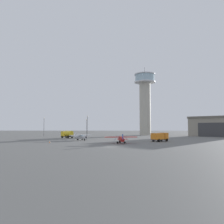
{
  "coord_description": "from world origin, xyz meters",
  "views": [
    {
      "loc": [
        2.01,
        -53.22,
        4.81
      ],
      "look_at": [
        -1.53,
        27.03,
        10.14
      ],
      "focal_mm": 35.06,
      "sensor_mm": 36.0,
      "label": 1
    }
  ],
  "objects_px": {
    "light_post_centre": "(87,124)",
    "light_post_north": "(44,125)",
    "traffic_cone_near_left": "(50,142)",
    "airplane_silver": "(80,137)",
    "truck_box_orange": "(160,137)",
    "light_post_west": "(87,126)",
    "control_tower": "(145,98)",
    "truck_fuel_tanker_yellow": "(67,134)",
    "airplane_red": "(121,139)"
  },
  "relations": [
    {
      "from": "control_tower",
      "to": "light_post_centre",
      "type": "distance_m",
      "value": 37.1
    },
    {
      "from": "light_post_west",
      "to": "truck_fuel_tanker_yellow",
      "type": "bearing_deg",
      "value": -117.53
    },
    {
      "from": "traffic_cone_near_left",
      "to": "control_tower",
      "type": "bearing_deg",
      "value": 60.0
    },
    {
      "from": "control_tower",
      "to": "truck_fuel_tanker_yellow",
      "type": "relative_size",
      "value": 6.55
    },
    {
      "from": "light_post_west",
      "to": "traffic_cone_near_left",
      "type": "height_order",
      "value": "light_post_west"
    },
    {
      "from": "airplane_red",
      "to": "light_post_west",
      "type": "xyz_separation_m",
      "value": [
        -16.32,
        39.72,
        3.72
      ]
    },
    {
      "from": "control_tower",
      "to": "truck_box_orange",
      "type": "height_order",
      "value": "control_tower"
    },
    {
      "from": "truck_fuel_tanker_yellow",
      "to": "light_post_centre",
      "type": "height_order",
      "value": "light_post_centre"
    },
    {
      "from": "light_post_west",
      "to": "traffic_cone_near_left",
      "type": "relative_size",
      "value": 13.43
    },
    {
      "from": "airplane_red",
      "to": "truck_box_orange",
      "type": "distance_m",
      "value": 15.07
    },
    {
      "from": "control_tower",
      "to": "light_post_centre",
      "type": "relative_size",
      "value": 3.81
    },
    {
      "from": "airplane_red",
      "to": "light_post_north",
      "type": "height_order",
      "value": "light_post_north"
    },
    {
      "from": "traffic_cone_near_left",
      "to": "airplane_silver",
      "type": "bearing_deg",
      "value": 62.32
    },
    {
      "from": "light_post_north",
      "to": "traffic_cone_near_left",
      "type": "relative_size",
      "value": 14.62
    },
    {
      "from": "airplane_silver",
      "to": "light_post_centre",
      "type": "xyz_separation_m",
      "value": [
        -2.39,
        31.3,
        4.64
      ]
    },
    {
      "from": "truck_box_orange",
      "to": "traffic_cone_near_left",
      "type": "height_order",
      "value": "truck_box_orange"
    },
    {
      "from": "light_post_north",
      "to": "light_post_west",
      "type": "bearing_deg",
      "value": -3.97
    },
    {
      "from": "control_tower",
      "to": "light_post_west",
      "type": "bearing_deg",
      "value": -144.62
    },
    {
      "from": "truck_box_orange",
      "to": "light_post_west",
      "type": "distance_m",
      "value": 42.48
    },
    {
      "from": "light_post_west",
      "to": "traffic_cone_near_left",
      "type": "distance_m",
      "value": 39.02
    },
    {
      "from": "control_tower",
      "to": "airplane_red",
      "type": "height_order",
      "value": "control_tower"
    },
    {
      "from": "truck_fuel_tanker_yellow",
      "to": "traffic_cone_near_left",
      "type": "relative_size",
      "value": 9.46
    },
    {
      "from": "light_post_centre",
      "to": "light_post_north",
      "type": "bearing_deg",
      "value": -168.91
    },
    {
      "from": "truck_fuel_tanker_yellow",
      "to": "control_tower",
      "type": "bearing_deg",
      "value": -102.47
    },
    {
      "from": "airplane_silver",
      "to": "truck_box_orange",
      "type": "bearing_deg",
      "value": 27.19
    },
    {
      "from": "truck_box_orange",
      "to": "light_post_west",
      "type": "relative_size",
      "value": 0.72
    },
    {
      "from": "light_post_west",
      "to": "traffic_cone_near_left",
      "type": "xyz_separation_m",
      "value": [
        -4.67,
        -38.45,
        -4.7
      ]
    },
    {
      "from": "truck_fuel_tanker_yellow",
      "to": "light_post_west",
      "type": "xyz_separation_m",
      "value": [
        6.09,
        11.69,
        3.31
      ]
    },
    {
      "from": "airplane_silver",
      "to": "light_post_north",
      "type": "relative_size",
      "value": 0.89
    },
    {
      "from": "light_post_north",
      "to": "airplane_silver",
      "type": "bearing_deg",
      "value": -50.11
    },
    {
      "from": "airplane_red",
      "to": "light_post_centre",
      "type": "height_order",
      "value": "light_post_centre"
    },
    {
      "from": "light_post_north",
      "to": "traffic_cone_near_left",
      "type": "distance_m",
      "value": 43.36
    },
    {
      "from": "light_post_centre",
      "to": "truck_fuel_tanker_yellow",
      "type": "bearing_deg",
      "value": -108.24
    },
    {
      "from": "airplane_silver",
      "to": "light_post_north",
      "type": "distance_m",
      "value": 35.81
    },
    {
      "from": "airplane_silver",
      "to": "truck_fuel_tanker_yellow",
      "type": "bearing_deg",
      "value": 157.98
    },
    {
      "from": "light_post_centre",
      "to": "traffic_cone_near_left",
      "type": "distance_m",
      "value": 44.46
    },
    {
      "from": "light_post_centre",
      "to": "traffic_cone_near_left",
      "type": "xyz_separation_m",
      "value": [
        -4.22,
        -43.9,
        -5.62
      ]
    },
    {
      "from": "truck_fuel_tanker_yellow",
      "to": "traffic_cone_near_left",
      "type": "height_order",
      "value": "truck_fuel_tanker_yellow"
    },
    {
      "from": "airplane_silver",
      "to": "truck_fuel_tanker_yellow",
      "type": "height_order",
      "value": "truck_fuel_tanker_yellow"
    },
    {
      "from": "truck_fuel_tanker_yellow",
      "to": "traffic_cone_near_left",
      "type": "xyz_separation_m",
      "value": [
        1.43,
        -26.76,
        -1.39
      ]
    },
    {
      "from": "airplane_red",
      "to": "truck_fuel_tanker_yellow",
      "type": "height_order",
      "value": "truck_fuel_tanker_yellow"
    },
    {
      "from": "truck_fuel_tanker_yellow",
      "to": "light_post_north",
      "type": "distance_m",
      "value": 20.11
    },
    {
      "from": "airplane_silver",
      "to": "traffic_cone_near_left",
      "type": "distance_m",
      "value": 14.27
    },
    {
      "from": "truck_box_orange",
      "to": "light_post_west",
      "type": "height_order",
      "value": "light_post_west"
    },
    {
      "from": "control_tower",
      "to": "truck_box_orange",
      "type": "xyz_separation_m",
      "value": [
        -1.01,
        -52.24,
        -19.26
      ]
    },
    {
      "from": "light_post_centre",
      "to": "airplane_silver",
      "type": "bearing_deg",
      "value": -85.63
    },
    {
      "from": "airplane_red",
      "to": "airplane_silver",
      "type": "relative_size",
      "value": 1.15
    },
    {
      "from": "light_post_west",
      "to": "light_post_north",
      "type": "distance_m",
      "value": 20.92
    },
    {
      "from": "truck_box_orange",
      "to": "traffic_cone_near_left",
      "type": "relative_size",
      "value": 9.63
    },
    {
      "from": "light_post_west",
      "to": "light_post_centre",
      "type": "relative_size",
      "value": 0.83
    }
  ]
}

